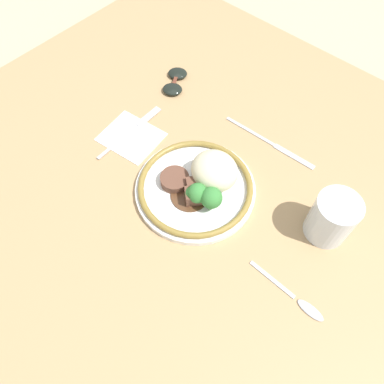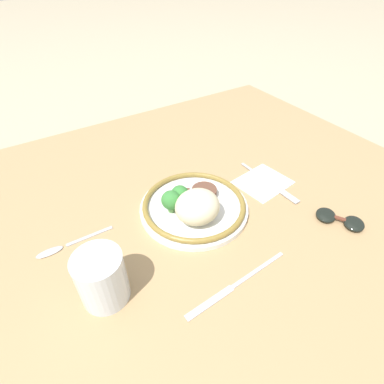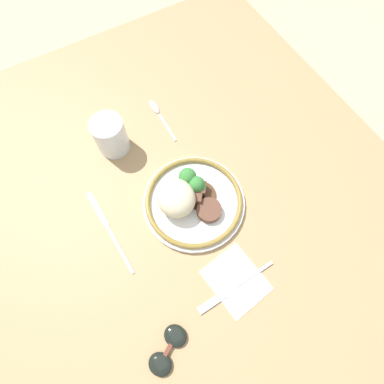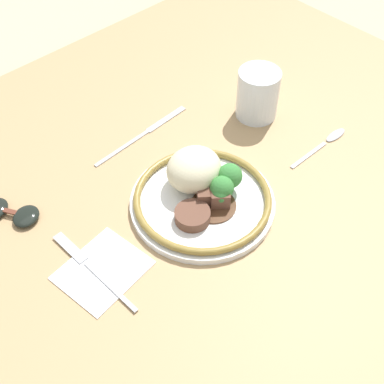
% 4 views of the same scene
% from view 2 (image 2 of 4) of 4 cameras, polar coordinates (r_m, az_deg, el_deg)
% --- Properties ---
extents(ground_plane, '(8.00, 8.00, 0.00)m').
position_cam_2_polar(ground_plane, '(0.68, -0.04, -7.02)').
color(ground_plane, tan).
extents(dining_table, '(1.25, 1.06, 0.04)m').
position_cam_2_polar(dining_table, '(0.67, -0.04, -5.90)').
color(dining_table, tan).
rests_on(dining_table, ground).
extents(napkin, '(0.14, 0.12, 0.00)m').
position_cam_2_polar(napkin, '(0.76, 13.35, 1.81)').
color(napkin, white).
rests_on(napkin, dining_table).
extents(plate, '(0.24, 0.24, 0.08)m').
position_cam_2_polar(plate, '(0.64, 0.10, -2.47)').
color(plate, white).
rests_on(plate, dining_table).
extents(juice_glass, '(0.08, 0.08, 0.10)m').
position_cam_2_polar(juice_glass, '(0.52, -16.72, -15.72)').
color(juice_glass, '#F4AD19').
rests_on(juice_glass, dining_table).
extents(fork, '(0.02, 0.19, 0.00)m').
position_cam_2_polar(fork, '(0.75, 15.27, 1.21)').
color(fork, '#B7B7BC').
rests_on(fork, napkin).
extents(knife, '(0.22, 0.02, 0.00)m').
position_cam_2_polar(knife, '(0.55, 8.12, -17.26)').
color(knife, '#B7B7BC').
rests_on(knife, dining_table).
extents(spoon, '(0.15, 0.02, 0.01)m').
position_cam_2_polar(spoon, '(0.64, -23.84, -9.73)').
color(spoon, '#B7B7BC').
rests_on(spoon, dining_table).
extents(sunglasses, '(0.09, 0.11, 0.01)m').
position_cam_2_polar(sunglasses, '(0.71, 26.32, -4.67)').
color(sunglasses, black).
rests_on(sunglasses, dining_table).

